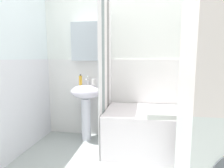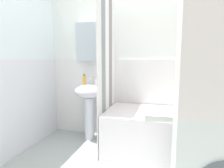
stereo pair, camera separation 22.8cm
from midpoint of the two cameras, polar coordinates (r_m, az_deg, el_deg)
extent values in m
cube|color=white|center=(2.81, 7.92, 7.42)|extent=(3.60, 0.05, 2.40)
cube|color=white|center=(2.84, 7.67, -4.77)|extent=(3.60, 0.02, 1.20)
cube|color=silver|center=(2.89, -9.66, 12.57)|extent=(0.48, 0.12, 0.56)
cube|color=white|center=(2.52, -32.07, 6.29)|extent=(0.05, 1.81, 2.40)
cube|color=silver|center=(2.57, -30.56, -7.12)|extent=(0.02, 1.81, 1.20)
cylinder|color=white|center=(2.88, -10.16, -10.54)|extent=(0.14, 0.14, 0.63)
ellipsoid|color=white|center=(2.78, -10.37, -2.38)|extent=(0.44, 0.34, 0.20)
cylinder|color=silver|center=(2.85, -9.73, 0.44)|extent=(0.03, 0.03, 0.05)
cylinder|color=silver|center=(2.80, -10.10, 1.43)|extent=(0.02, 0.10, 0.02)
sphere|color=silver|center=(2.84, -9.77, 2.14)|extent=(0.03, 0.03, 0.03)
cylinder|color=gold|center=(2.78, -11.87, 1.07)|extent=(0.05, 0.05, 0.13)
sphere|color=#2A2329|center=(2.77, -11.92, 2.69)|extent=(0.02, 0.02, 0.02)
cylinder|color=silver|center=(2.74, -7.93, 0.56)|extent=(0.06, 0.06, 0.09)
cube|color=white|center=(2.55, 11.85, -13.99)|extent=(1.41, 0.75, 0.55)
cube|color=white|center=(2.17, -6.70, 2.08)|extent=(0.01, 0.15, 2.00)
cube|color=gray|center=(2.32, -5.63, 2.45)|extent=(0.01, 0.15, 2.00)
cube|color=white|center=(2.46, -4.68, 2.77)|extent=(0.01, 0.15, 2.00)
cube|color=gray|center=(2.61, -3.83, 3.06)|extent=(0.01, 0.15, 2.00)
cube|color=white|center=(2.75, -3.08, 3.31)|extent=(0.01, 0.15, 2.00)
cylinder|color=#2A282B|center=(2.83, 24.29, -5.11)|extent=(0.06, 0.06, 0.14)
cylinder|color=black|center=(2.81, 24.38, -3.49)|extent=(0.04, 0.04, 0.02)
cylinder|color=gold|center=(2.79, 22.45, -4.34)|extent=(0.04, 0.04, 0.22)
cylinder|color=#282A20|center=(2.77, 22.58, -1.91)|extent=(0.03, 0.03, 0.02)
cylinder|color=#1A754E|center=(2.78, 19.64, -4.51)|extent=(0.05, 0.05, 0.19)
cylinder|color=#242B2C|center=(2.76, 19.74, -2.29)|extent=(0.03, 0.03, 0.02)
cube|color=silver|center=(2.20, 11.78, -9.21)|extent=(0.34, 0.22, 0.06)
cube|color=silver|center=(1.76, 26.61, -19.72)|extent=(0.59, 0.59, 0.85)
camera|label=1|loc=(0.11, -92.86, -0.39)|focal=30.13mm
camera|label=2|loc=(0.11, 87.14, 0.39)|focal=30.13mm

